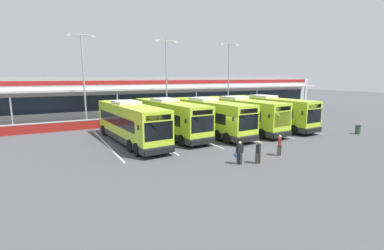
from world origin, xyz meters
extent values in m
plane|color=#4C4C51|center=(0.00, 0.00, 0.00)|extent=(200.00, 200.00, 0.00)
cube|color=silver|center=(0.00, 27.00, 2.75)|extent=(70.00, 10.00, 5.50)
cube|color=#19232D|center=(0.00, 21.98, 2.30)|extent=(66.00, 0.08, 2.20)
cube|color=maroon|center=(0.00, 21.97, 5.15)|extent=(68.00, 0.08, 0.60)
cube|color=beige|center=(0.00, 20.50, 4.20)|extent=(67.00, 3.00, 0.24)
cube|color=gray|center=(0.00, 27.00, 5.75)|extent=(70.00, 10.00, 0.50)
cylinder|color=#999999|center=(-18.60, 19.30, 2.10)|extent=(0.20, 0.20, 4.20)
cylinder|color=#999999|center=(-6.20, 19.30, 2.10)|extent=(0.20, 0.20, 4.20)
cylinder|color=#999999|center=(6.20, 19.30, 2.10)|extent=(0.20, 0.20, 4.20)
cylinder|color=#999999|center=(18.60, 19.30, 2.10)|extent=(0.20, 0.20, 4.20)
cylinder|color=#999999|center=(31.00, 19.30, 2.10)|extent=(0.20, 0.20, 4.20)
cube|color=maroon|center=(0.00, 14.50, 0.50)|extent=(60.00, 0.36, 1.00)
cube|color=#B2B2B2|center=(0.00, 14.50, 1.05)|extent=(60.00, 0.40, 0.10)
cube|color=#B7DB2D|center=(-8.34, 5.50, 1.91)|extent=(3.41, 12.15, 3.19)
cube|color=#333333|center=(-8.34, 5.50, 0.59)|extent=(3.44, 12.17, 0.56)
cube|color=black|center=(-8.37, 5.90, 2.15)|extent=(3.27, 9.76, 0.96)
cube|color=black|center=(-7.91, -0.43, 2.05)|extent=(2.31, 0.27, 1.40)
cube|color=black|center=(-7.91, -0.44, 3.05)|extent=(2.05, 0.23, 0.40)
cube|color=silver|center=(-8.41, 6.50, 3.64)|extent=(2.25, 2.94, 0.28)
cube|color=black|center=(-7.90, -0.54, 0.55)|extent=(2.46, 0.34, 0.44)
cube|color=black|center=(-6.48, 0.02, 2.40)|extent=(0.09, 0.13, 0.36)
cube|color=black|center=(-9.39, -0.19, 2.40)|extent=(0.09, 0.13, 0.36)
cylinder|color=black|center=(-7.48, 10.18, 0.52)|extent=(0.39, 1.06, 1.04)
cylinder|color=black|center=(-9.87, 10.00, 0.52)|extent=(0.39, 1.06, 1.04)
cylinder|color=black|center=(-6.92, 2.40, 0.52)|extent=(0.39, 1.06, 1.04)
cylinder|color=black|center=(-9.30, 2.22, 0.52)|extent=(0.39, 1.06, 1.04)
cylinder|color=black|center=(-6.82, 1.00, 0.52)|extent=(0.39, 1.06, 1.04)
cylinder|color=black|center=(-9.20, 0.83, 0.52)|extent=(0.39, 1.06, 1.04)
cube|color=#B7DB2D|center=(-3.98, 6.60, 1.91)|extent=(3.41, 12.15, 3.19)
cube|color=#333333|center=(-3.98, 6.60, 0.59)|extent=(3.44, 12.17, 0.56)
cube|color=black|center=(-4.01, 7.00, 2.15)|extent=(3.27, 9.76, 0.96)
cube|color=black|center=(-3.55, 0.66, 2.05)|extent=(2.31, 0.27, 1.40)
cube|color=black|center=(-3.55, 0.65, 3.05)|extent=(2.05, 0.23, 0.40)
cube|color=silver|center=(-4.05, 7.60, 3.64)|extent=(2.25, 2.94, 0.28)
cube|color=black|center=(-3.54, 0.55, 0.55)|extent=(2.46, 0.34, 0.44)
cube|color=black|center=(-2.12, 1.12, 2.40)|extent=(0.09, 0.13, 0.36)
cube|color=black|center=(-5.02, 0.91, 2.40)|extent=(0.09, 0.13, 0.36)
cylinder|color=black|center=(-3.12, 11.27, 0.52)|extent=(0.39, 1.06, 1.04)
cylinder|color=black|center=(-5.51, 11.10, 0.52)|extent=(0.39, 1.06, 1.04)
cylinder|color=black|center=(-2.56, 3.49, 0.52)|extent=(0.39, 1.06, 1.04)
cylinder|color=black|center=(-4.94, 3.32, 0.52)|extent=(0.39, 1.06, 1.04)
cylinder|color=black|center=(-2.45, 2.10, 0.52)|extent=(0.39, 1.06, 1.04)
cylinder|color=black|center=(-4.84, 1.92, 0.52)|extent=(0.39, 1.06, 1.04)
cube|color=#B7DB2D|center=(0.02, 5.50, 1.91)|extent=(3.41, 12.15, 3.19)
cube|color=#333333|center=(0.02, 5.50, 0.59)|extent=(3.44, 12.17, 0.56)
cube|color=black|center=(-0.01, 5.90, 2.15)|extent=(3.27, 9.76, 0.96)
cube|color=black|center=(0.45, -0.43, 2.05)|extent=(2.31, 0.27, 1.40)
cube|color=black|center=(0.45, -0.44, 3.05)|extent=(2.05, 0.23, 0.40)
cube|color=silver|center=(-0.05, 6.50, 3.64)|extent=(2.25, 2.94, 0.28)
cube|color=black|center=(0.46, -0.54, 0.55)|extent=(2.46, 0.34, 0.44)
cube|color=black|center=(1.88, 0.02, 2.40)|extent=(0.09, 0.13, 0.36)
cube|color=black|center=(-1.02, -0.19, 2.40)|extent=(0.09, 0.13, 0.36)
cylinder|color=black|center=(0.88, 10.17, 0.52)|extent=(0.39, 1.06, 1.04)
cylinder|color=black|center=(-1.50, 10.00, 0.52)|extent=(0.39, 1.06, 1.04)
cylinder|color=black|center=(1.45, 2.40, 0.52)|extent=(0.39, 1.06, 1.04)
cylinder|color=black|center=(-0.94, 2.22, 0.52)|extent=(0.39, 1.06, 1.04)
cylinder|color=black|center=(1.55, 1.00, 0.52)|extent=(0.39, 1.06, 1.04)
cylinder|color=black|center=(-0.84, 0.83, 0.52)|extent=(0.39, 1.06, 1.04)
cube|color=#B7DB2D|center=(4.09, 5.47, 1.91)|extent=(3.41, 12.15, 3.19)
cube|color=#333333|center=(4.09, 5.47, 0.59)|extent=(3.44, 12.17, 0.56)
cube|color=black|center=(4.06, 5.87, 2.15)|extent=(3.27, 9.76, 0.96)
cube|color=black|center=(4.52, -0.47, 2.05)|extent=(2.31, 0.27, 1.40)
cube|color=black|center=(4.52, -0.48, 3.05)|extent=(2.05, 0.23, 0.40)
cube|color=silver|center=(4.02, 6.46, 3.64)|extent=(2.25, 2.94, 0.28)
cube|color=black|center=(4.53, -0.58, 0.55)|extent=(2.46, 0.34, 0.44)
cube|color=black|center=(5.95, -0.01, 2.40)|extent=(0.09, 0.13, 0.36)
cube|color=black|center=(3.04, -0.22, 2.40)|extent=(0.09, 0.13, 0.36)
cylinder|color=black|center=(4.95, 10.14, 0.52)|extent=(0.39, 1.06, 1.04)
cylinder|color=black|center=(2.56, 9.97, 0.52)|extent=(0.39, 1.06, 1.04)
cylinder|color=black|center=(5.51, 2.36, 0.52)|extent=(0.39, 1.06, 1.04)
cylinder|color=black|center=(3.13, 2.19, 0.52)|extent=(0.39, 1.06, 1.04)
cylinder|color=black|center=(5.62, 0.97, 0.52)|extent=(0.39, 1.06, 1.04)
cylinder|color=black|center=(3.23, 0.79, 0.52)|extent=(0.39, 1.06, 1.04)
cube|color=#B7DB2D|center=(8.47, 5.47, 1.91)|extent=(3.41, 12.15, 3.19)
cube|color=#333333|center=(8.47, 5.47, 0.59)|extent=(3.44, 12.17, 0.56)
cube|color=black|center=(8.44, 5.87, 2.15)|extent=(3.27, 9.76, 0.96)
cube|color=black|center=(8.90, -0.47, 2.05)|extent=(2.31, 0.27, 1.40)
cube|color=black|center=(8.90, -0.48, 3.05)|extent=(2.05, 0.23, 0.40)
cube|color=silver|center=(8.39, 6.47, 3.64)|extent=(2.25, 2.94, 0.28)
cube|color=black|center=(8.91, -0.57, 0.55)|extent=(2.46, 0.34, 0.44)
cube|color=black|center=(10.33, -0.01, 2.40)|extent=(0.09, 0.13, 0.36)
cube|color=black|center=(7.42, -0.22, 2.40)|extent=(0.09, 0.13, 0.36)
cylinder|color=black|center=(9.33, 10.14, 0.52)|extent=(0.39, 1.06, 1.04)
cylinder|color=black|center=(6.94, 9.97, 0.52)|extent=(0.39, 1.06, 1.04)
cylinder|color=black|center=(9.89, 2.36, 0.52)|extent=(0.39, 1.06, 1.04)
cylinder|color=black|center=(7.51, 2.19, 0.52)|extent=(0.39, 1.06, 1.04)
cylinder|color=black|center=(9.99, 0.97, 0.52)|extent=(0.39, 1.06, 1.04)
cylinder|color=black|center=(7.61, 0.79, 0.52)|extent=(0.39, 1.06, 1.04)
cube|color=silver|center=(-10.50, 6.00, 0.00)|extent=(0.14, 13.00, 0.01)
cube|color=silver|center=(-6.30, 6.00, 0.00)|extent=(0.14, 13.00, 0.01)
cube|color=silver|center=(-2.10, 6.00, 0.00)|extent=(0.14, 13.00, 0.01)
cube|color=silver|center=(2.10, 6.00, 0.00)|extent=(0.14, 13.00, 0.01)
cube|color=silver|center=(6.30, 6.00, 0.00)|extent=(0.14, 13.00, 0.01)
cube|color=silver|center=(10.50, 6.00, 0.00)|extent=(0.14, 13.00, 0.01)
cube|color=#33333D|center=(-3.62, -4.36, 0.42)|extent=(0.19, 0.21, 0.84)
cube|color=#33333D|center=(-3.50, -4.52, 0.42)|extent=(0.19, 0.21, 0.84)
cube|color=black|center=(-3.56, -4.44, 1.12)|extent=(0.39, 0.31, 0.56)
cube|color=black|center=(-3.77, -4.37, 1.09)|extent=(0.12, 0.12, 0.54)
cube|color=black|center=(-3.35, -4.51, 1.09)|extent=(0.12, 0.12, 0.54)
sphere|color=#DBB293|center=(-3.56, -4.44, 1.51)|extent=(0.22, 0.22, 0.22)
cube|color=#194C9E|center=(-3.83, -4.33, 0.63)|extent=(0.20, 0.30, 0.22)
cylinder|color=#194C9E|center=(-3.83, -4.33, 0.81)|extent=(0.02, 0.02, 0.16)
cube|color=#4C4238|center=(0.36, -4.19, 0.42)|extent=(0.23, 0.22, 0.84)
cube|color=#4C4238|center=(0.56, -4.15, 0.42)|extent=(0.23, 0.22, 0.84)
cube|color=#B23838|center=(0.46, -4.17, 1.12)|extent=(0.39, 0.40, 0.56)
cube|color=#B23838|center=(0.31, -4.33, 1.09)|extent=(0.13, 0.13, 0.54)
cube|color=#B23838|center=(0.61, -4.01, 1.09)|extent=(0.13, 0.13, 0.54)
sphere|color=#DBB293|center=(0.46, -4.17, 1.51)|extent=(0.22, 0.22, 0.22)
cube|color=#4C4238|center=(-2.44, -4.93, 0.42)|extent=(0.20, 0.22, 0.84)
cube|color=#4C4238|center=(-2.24, -4.97, 0.42)|extent=(0.20, 0.22, 0.84)
cube|color=black|center=(-2.34, -4.95, 1.12)|extent=(0.40, 0.34, 0.56)
cube|color=black|center=(-2.54, -5.04, 1.09)|extent=(0.12, 0.13, 0.54)
cube|color=black|center=(-2.14, -4.85, 1.09)|extent=(0.12, 0.13, 0.54)
sphere|color=tan|center=(-2.34, -4.95, 1.51)|extent=(0.22, 0.22, 0.22)
cylinder|color=#9E9EA3|center=(-10.64, 17.08, 5.50)|extent=(0.20, 0.20, 11.00)
cylinder|color=#9E9EA3|center=(-10.64, 17.08, 10.85)|extent=(2.80, 0.10, 0.10)
cube|color=silver|center=(-12.04, 17.08, 10.75)|extent=(0.44, 0.28, 0.20)
cube|color=silver|center=(-9.24, 17.08, 10.75)|extent=(0.44, 0.28, 0.20)
cylinder|color=#9E9EA3|center=(0.22, 17.13, 5.50)|extent=(0.20, 0.20, 11.00)
cylinder|color=#9E9EA3|center=(0.22, 17.13, 10.85)|extent=(2.80, 0.10, 0.10)
cube|color=silver|center=(-1.18, 17.13, 10.75)|extent=(0.44, 0.28, 0.20)
cube|color=silver|center=(1.62, 17.13, 10.75)|extent=(0.44, 0.28, 0.20)
cylinder|color=#9E9EA3|center=(10.26, 16.37, 5.50)|extent=(0.20, 0.20, 11.00)
cylinder|color=#9E9EA3|center=(10.26, 16.37, 10.85)|extent=(2.80, 0.10, 0.10)
cube|color=silver|center=(8.86, 16.37, 10.75)|extent=(0.44, 0.28, 0.20)
cube|color=silver|center=(11.66, 16.37, 10.75)|extent=(0.44, 0.28, 0.20)
cylinder|color=#2D5133|center=(13.88, -2.10, 0.42)|extent=(0.52, 0.52, 0.85)
cylinder|color=black|center=(13.88, -2.10, 0.89)|extent=(0.54, 0.54, 0.08)
camera|label=1|loc=(-15.23, -19.24, 5.98)|focal=26.05mm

